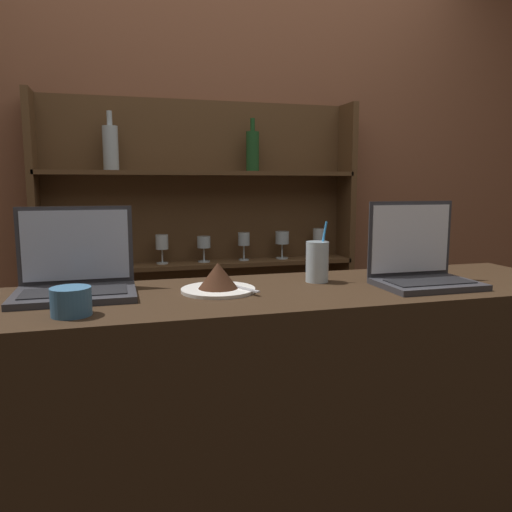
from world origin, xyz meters
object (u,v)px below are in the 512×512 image
(laptop_near, at_px, (75,276))
(coffee_cup, at_px, (71,301))
(cake_plate, at_px, (218,280))
(laptop_far, at_px, (420,265))
(water_glass, at_px, (317,262))

(laptop_near, height_order, coffee_cup, laptop_near)
(cake_plate, height_order, coffee_cup, cake_plate)
(laptop_far, height_order, cake_plate, laptop_far)
(cake_plate, bearing_deg, laptop_near, 169.74)
(laptop_near, distance_m, water_glass, 0.73)
(laptop_near, bearing_deg, water_glass, -0.99)
(cake_plate, relative_size, water_glass, 1.12)
(laptop_near, distance_m, coffee_cup, 0.24)
(laptop_near, distance_m, cake_plate, 0.40)
(laptop_far, bearing_deg, laptop_near, 172.12)
(laptop_far, bearing_deg, water_glass, 156.15)
(laptop_near, xyz_separation_m, laptop_far, (1.02, -0.14, 0.01))
(water_glass, height_order, coffee_cup, water_glass)
(laptop_near, bearing_deg, cake_plate, -10.26)
(laptop_far, distance_m, coffee_cup, 1.02)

